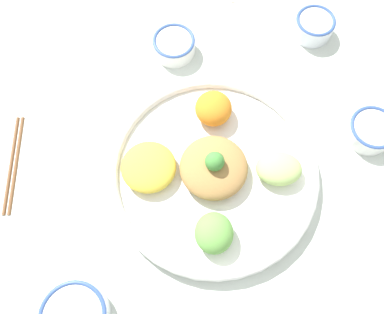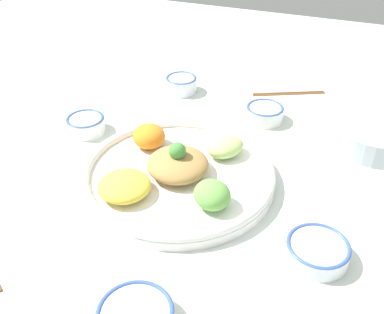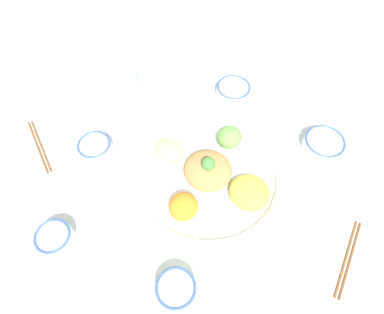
{
  "view_description": "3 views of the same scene",
  "coord_description": "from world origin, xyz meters",
  "views": [
    {
      "loc": [
        -0.14,
        -0.19,
        0.7
      ],
      "look_at": [
        -0.01,
        0.01,
        0.06
      ],
      "focal_mm": 35.0,
      "sensor_mm": 36.0,
      "label": 1
    },
    {
      "loc": [
        -0.66,
        -0.32,
        0.59
      ],
      "look_at": [
        0.03,
        -0.05,
        0.06
      ],
      "focal_mm": 42.0,
      "sensor_mm": 36.0,
      "label": 2
    },
    {
      "loc": [
        0.09,
        0.39,
        0.78
      ],
      "look_at": [
        0.06,
        -0.06,
        0.06
      ],
      "focal_mm": 30.0,
      "sensor_mm": 36.0,
      "label": 3
    }
  ],
  "objects": [
    {
      "name": "side_serving_bowl",
      "position": [
        0.32,
        -0.4,
        0.03
      ],
      "size": [
        0.22,
        0.22,
        0.06
      ],
      "color": "#A8B2BC",
      "rests_on": "ground_plane"
    },
    {
      "name": "sauce_bowl_dark",
      "position": [
        0.33,
        -0.14,
        0.02
      ],
      "size": [
        0.09,
        0.09,
        0.04
      ],
      "color": "white",
      "rests_on": "ground_plane"
    },
    {
      "name": "sauce_bowl_red",
      "position": [
        -0.32,
        -0.1,
        0.02
      ],
      "size": [
        0.11,
        0.11,
        0.04
      ],
      "color": "white",
      "rests_on": "ground_plane"
    },
    {
      "name": "rice_bowl_blue",
      "position": [
        0.4,
        0.12,
        0.02
      ],
      "size": [
        0.09,
        0.09,
        0.04
      ],
      "color": "white",
      "rests_on": "ground_plane"
    },
    {
      "name": "chopsticks_pair_far",
      "position": [
        -0.29,
        0.22,
        0.0
      ],
      "size": [
        0.13,
        0.18,
        0.01
      ],
      "rotation": [
        0.0,
        0.0,
        4.13
      ],
      "color": "brown",
      "rests_on": "ground_plane"
    },
    {
      "name": "ground_plane",
      "position": [
        0.0,
        0.0,
        0.0
      ],
      "size": [
        2.4,
        2.4,
        0.0
      ],
      "primitive_type": "plane",
      "color": "silver"
    },
    {
      "name": "salad_platter",
      "position": [
        0.02,
        -0.02,
        0.02
      ],
      "size": [
        0.4,
        0.4,
        0.09
      ],
      "color": "white",
      "rests_on": "ground_plane"
    },
    {
      "name": "sauce_bowl_far",
      "position": [
        -0.1,
        -0.33,
        0.02
      ],
      "size": [
        0.11,
        0.11,
        0.03
      ],
      "color": "white",
      "rests_on": "ground_plane"
    },
    {
      "name": "serving_spoon_main",
      "position": [
        -0.35,
        -0.28,
        0.0
      ],
      "size": [
        0.05,
        0.13,
        0.01
      ],
      "rotation": [
        0.0,
        0.0,
        1.33
      ],
      "color": "beige",
      "rests_on": "ground_plane"
    },
    {
      "name": "chopsticks_pair_near",
      "position": [
        0.49,
        -0.17,
        0.0
      ],
      "size": [
        0.1,
        0.19,
        0.01
      ],
      "rotation": [
        0.0,
        0.0,
        5.15
      ],
      "color": "brown",
      "rests_on": "ground_plane"
    },
    {
      "name": "rice_bowl_plain",
      "position": [
        0.12,
        0.26,
        0.02
      ],
      "size": [
        0.09,
        0.09,
        0.04
      ],
      "color": "white",
      "rests_on": "ground_plane"
    }
  ]
}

